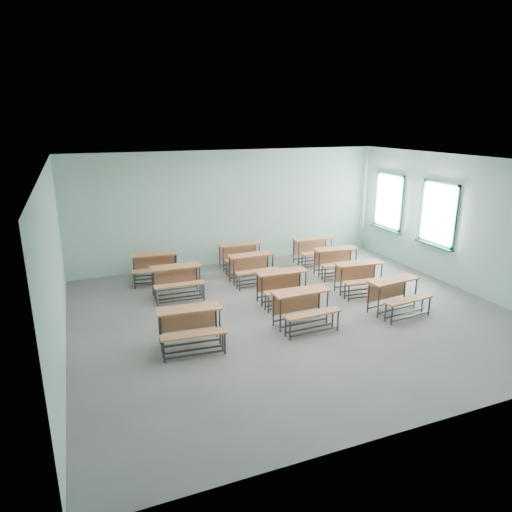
{
  "coord_description": "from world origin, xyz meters",
  "views": [
    {
      "loc": [
        -4.06,
        -8.05,
        3.98
      ],
      "look_at": [
        -0.36,
        1.2,
        1.0
      ],
      "focal_mm": 32.0,
      "sensor_mm": 36.0,
      "label": 1
    }
  ],
  "objects_px": {
    "desk_unit_r3c1": "(241,253)",
    "desk_unit_r0c2": "(396,291)",
    "desk_unit_r0c1": "(303,304)",
    "desk_unit_r2c2": "(337,258)",
    "desk_unit_r0c0": "(190,322)",
    "desk_unit_r3c2": "(315,247)",
    "desk_unit_r3c0": "(155,263)",
    "desk_unit_r2c1": "(253,264)",
    "desk_unit_r1c2": "(361,273)",
    "desk_unit_r1c1": "(283,282)",
    "desk_unit_r2c0": "(177,277)"
  },
  "relations": [
    {
      "from": "desk_unit_r0c1",
      "to": "desk_unit_r3c2",
      "type": "relative_size",
      "value": 1.02
    },
    {
      "from": "desk_unit_r3c0",
      "to": "desk_unit_r0c0",
      "type": "bearing_deg",
      "value": -83.04
    },
    {
      "from": "desk_unit_r1c1",
      "to": "desk_unit_r3c0",
      "type": "relative_size",
      "value": 0.95
    },
    {
      "from": "desk_unit_r0c1",
      "to": "desk_unit_r3c1",
      "type": "relative_size",
      "value": 1.02
    },
    {
      "from": "desk_unit_r0c2",
      "to": "desk_unit_r3c1",
      "type": "height_order",
      "value": "same"
    },
    {
      "from": "desk_unit_r2c0",
      "to": "desk_unit_r2c1",
      "type": "relative_size",
      "value": 1.01
    },
    {
      "from": "desk_unit_r0c0",
      "to": "desk_unit_r0c2",
      "type": "distance_m",
      "value": 4.45
    },
    {
      "from": "desk_unit_r1c1",
      "to": "desk_unit_r2c2",
      "type": "xyz_separation_m",
      "value": [
        2.13,
        1.2,
        0.0
      ]
    },
    {
      "from": "desk_unit_r2c2",
      "to": "desk_unit_r1c1",
      "type": "bearing_deg",
      "value": -144.33
    },
    {
      "from": "desk_unit_r2c1",
      "to": "desk_unit_r3c2",
      "type": "xyz_separation_m",
      "value": [
        2.25,
        0.87,
        0.0
      ]
    },
    {
      "from": "desk_unit_r0c0",
      "to": "desk_unit_r3c0",
      "type": "distance_m",
      "value": 3.78
    },
    {
      "from": "desk_unit_r0c2",
      "to": "desk_unit_r2c1",
      "type": "xyz_separation_m",
      "value": [
        -2.15,
        2.89,
        0.0
      ]
    },
    {
      "from": "desk_unit_r1c2",
      "to": "desk_unit_r2c1",
      "type": "height_order",
      "value": "same"
    },
    {
      "from": "desk_unit_r3c1",
      "to": "desk_unit_r1c1",
      "type": "bearing_deg",
      "value": -89.03
    },
    {
      "from": "desk_unit_r3c0",
      "to": "desk_unit_r2c2",
      "type": "bearing_deg",
      "value": -8.55
    },
    {
      "from": "desk_unit_r1c1",
      "to": "desk_unit_r2c0",
      "type": "relative_size",
      "value": 1.0
    },
    {
      "from": "desk_unit_r3c1",
      "to": "desk_unit_r3c2",
      "type": "height_order",
      "value": "same"
    },
    {
      "from": "desk_unit_r2c1",
      "to": "desk_unit_r3c2",
      "type": "height_order",
      "value": "same"
    },
    {
      "from": "desk_unit_r0c1",
      "to": "desk_unit_r1c2",
      "type": "bearing_deg",
      "value": 26.5
    },
    {
      "from": "desk_unit_r0c0",
      "to": "desk_unit_r0c2",
      "type": "xyz_separation_m",
      "value": [
        4.45,
        -0.1,
        0.0
      ]
    },
    {
      "from": "desk_unit_r0c2",
      "to": "desk_unit_r2c2",
      "type": "xyz_separation_m",
      "value": [
        0.13,
        2.59,
        0.0
      ]
    },
    {
      "from": "desk_unit_r2c2",
      "to": "desk_unit_r3c0",
      "type": "distance_m",
      "value": 4.74
    },
    {
      "from": "desk_unit_r1c1",
      "to": "desk_unit_r3c2",
      "type": "distance_m",
      "value": 3.17
    },
    {
      "from": "desk_unit_r1c2",
      "to": "desk_unit_r3c1",
      "type": "relative_size",
      "value": 1.05
    },
    {
      "from": "desk_unit_r0c1",
      "to": "desk_unit_r2c1",
      "type": "distance_m",
      "value": 2.78
    },
    {
      "from": "desk_unit_r1c2",
      "to": "desk_unit_r2c0",
      "type": "distance_m",
      "value": 4.33
    },
    {
      "from": "desk_unit_r2c0",
      "to": "desk_unit_r3c0",
      "type": "bearing_deg",
      "value": 104.86
    },
    {
      "from": "desk_unit_r2c2",
      "to": "desk_unit_r3c0",
      "type": "height_order",
      "value": "same"
    },
    {
      "from": "desk_unit_r2c1",
      "to": "desk_unit_r3c0",
      "type": "relative_size",
      "value": 0.94
    },
    {
      "from": "desk_unit_r0c1",
      "to": "desk_unit_r1c2",
      "type": "xyz_separation_m",
      "value": [
        2.13,
        1.16,
        0.0
      ]
    },
    {
      "from": "desk_unit_r0c1",
      "to": "desk_unit_r2c2",
      "type": "xyz_separation_m",
      "value": [
        2.29,
        2.47,
        0.0
      ]
    },
    {
      "from": "desk_unit_r0c2",
      "to": "desk_unit_r1c2",
      "type": "height_order",
      "value": "same"
    },
    {
      "from": "desk_unit_r3c0",
      "to": "desk_unit_r3c1",
      "type": "relative_size",
      "value": 1.07
    },
    {
      "from": "desk_unit_r3c1",
      "to": "desk_unit_r1c2",
      "type": "bearing_deg",
      "value": -53.68
    },
    {
      "from": "desk_unit_r0c2",
      "to": "desk_unit_r0c0",
      "type": "bearing_deg",
      "value": 172.24
    },
    {
      "from": "desk_unit_r0c1",
      "to": "desk_unit_r0c2",
      "type": "distance_m",
      "value": 2.16
    },
    {
      "from": "desk_unit_r1c2",
      "to": "desk_unit_r3c0",
      "type": "height_order",
      "value": "same"
    },
    {
      "from": "desk_unit_r0c2",
      "to": "desk_unit_r1c2",
      "type": "distance_m",
      "value": 1.27
    },
    {
      "from": "desk_unit_r2c2",
      "to": "desk_unit_r3c2",
      "type": "height_order",
      "value": "same"
    },
    {
      "from": "desk_unit_r1c2",
      "to": "desk_unit_r3c1",
      "type": "bearing_deg",
      "value": 132.23
    },
    {
      "from": "desk_unit_r2c1",
      "to": "desk_unit_r3c0",
      "type": "height_order",
      "value": "same"
    },
    {
      "from": "desk_unit_r2c1",
      "to": "desk_unit_r3c0",
      "type": "distance_m",
      "value": 2.49
    },
    {
      "from": "desk_unit_r2c2",
      "to": "desk_unit_r3c1",
      "type": "height_order",
      "value": "same"
    },
    {
      "from": "desk_unit_r1c1",
      "to": "desk_unit_r2c0",
      "type": "distance_m",
      "value": 2.48
    },
    {
      "from": "desk_unit_r3c1",
      "to": "desk_unit_r0c2",
      "type": "bearing_deg",
      "value": -63.13
    },
    {
      "from": "desk_unit_r0c0",
      "to": "desk_unit_r1c2",
      "type": "relative_size",
      "value": 1.0
    },
    {
      "from": "desk_unit_r2c0",
      "to": "desk_unit_r2c1",
      "type": "xyz_separation_m",
      "value": [
        1.99,
        0.25,
        0.0
      ]
    },
    {
      "from": "desk_unit_r0c1",
      "to": "desk_unit_r3c0",
      "type": "height_order",
      "value": "same"
    },
    {
      "from": "desk_unit_r2c0",
      "to": "desk_unit_r1c1",
      "type": "bearing_deg",
      "value": -28.51
    },
    {
      "from": "desk_unit_r3c0",
      "to": "desk_unit_r3c1",
      "type": "height_order",
      "value": "same"
    }
  ]
}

